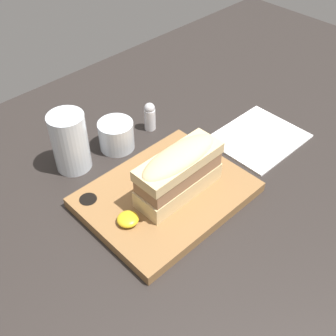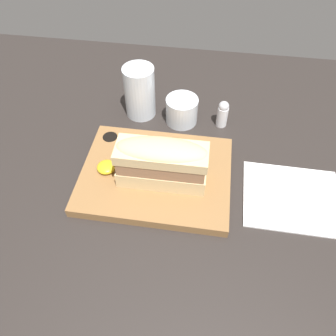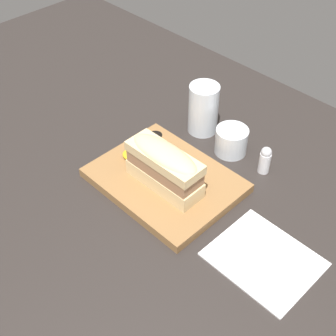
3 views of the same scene
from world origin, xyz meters
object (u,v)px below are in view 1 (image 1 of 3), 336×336
at_px(sandwich, 179,170).
at_px(water_glass, 71,145).
at_px(serving_board, 166,195).
at_px(salt_shaker, 150,116).
at_px(napkin, 259,138).
at_px(wine_glass, 116,136).

height_order(sandwich, water_glass, water_glass).
xyz_separation_m(serving_board, salt_shaker, (0.13, 0.19, 0.02)).
bearing_deg(salt_shaker, napkin, -52.87).
height_order(serving_board, sandwich, sandwich).
bearing_deg(water_glass, serving_board, -70.46).
xyz_separation_m(napkin, salt_shaker, (-0.15, 0.20, 0.03)).
bearing_deg(salt_shaker, serving_board, -124.63).
bearing_deg(salt_shaker, water_glass, 175.70).
height_order(wine_glass, salt_shaker, salt_shaker).
xyz_separation_m(water_glass, napkin, (0.35, -0.21, -0.05)).
height_order(sandwich, wine_glass, sandwich).
bearing_deg(sandwich, napkin, 1.28).
relative_size(serving_board, salt_shaker, 4.47).
height_order(napkin, salt_shaker, salt_shaker).
relative_size(sandwich, napkin, 0.90).
distance_m(water_glass, salt_shaker, 0.20).
bearing_deg(serving_board, napkin, -2.40).
relative_size(serving_board, wine_glass, 4.00).
distance_m(serving_board, wine_glass, 0.19).
height_order(wine_glass, napkin, wine_glass).
xyz_separation_m(sandwich, napkin, (0.26, 0.01, -0.07)).
bearing_deg(napkin, wine_glass, 141.19).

